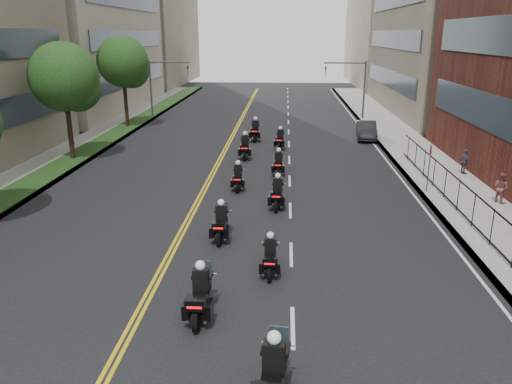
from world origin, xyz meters
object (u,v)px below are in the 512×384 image
motorcycle_2 (200,296)px  pedestrian_b (501,188)px  motorcycle_3 (270,257)px  motorcycle_5 (277,194)px  motorcycle_10 (255,131)px  pedestrian_c (465,162)px  motorcycle_4 (221,224)px  motorcycle_7 (278,164)px  motorcycle_8 (245,148)px  motorcycle_1 (273,379)px  parked_sedan (366,130)px  motorcycle_9 (280,140)px  motorcycle_6 (238,178)px

motorcycle_2 → pedestrian_b: size_ratio=1.60×
motorcycle_3 → motorcycle_5: motorcycle_5 is taller
motorcycle_10 → pedestrian_c: bearing=-35.5°
motorcycle_4 → motorcycle_7: motorcycle_4 is taller
motorcycle_8 → motorcycle_10: size_ratio=0.98×
motorcycle_1 → motorcycle_4: motorcycle_1 is taller
motorcycle_1 → motorcycle_10: same height
motorcycle_5 → motorcycle_7: 5.91m
motorcycle_8 → parked_sedan: 11.61m
motorcycle_7 → motorcycle_2: bearing=-96.3°
motorcycle_7 → motorcycle_10: (-1.99, 9.86, 0.10)m
motorcycle_4 → pedestrian_b: 14.11m
motorcycle_1 → motorcycle_9: motorcycle_1 is taller
motorcycle_5 → motorcycle_6: size_ratio=1.07×
motorcycle_6 → motorcycle_7: motorcycle_7 is taller
motorcycle_6 → motorcycle_8: bearing=89.3°
motorcycle_8 → pedestrian_b: 16.01m
motorcycle_1 → motorcycle_4: 9.89m
motorcycle_8 → motorcycle_1: bearing=-85.8°
motorcycle_1 → motorcycle_4: (-2.37, 9.60, -0.08)m
motorcycle_4 → motorcycle_6: bearing=89.4°
pedestrian_b → motorcycle_1: bearing=113.2°
motorcycle_2 → motorcycle_5: (2.10, 10.00, -0.03)m
motorcycle_2 → motorcycle_3: size_ratio=1.17×
motorcycle_9 → pedestrian_b: motorcycle_9 is taller
parked_sedan → pedestrian_b: 16.52m
motorcycle_8 → motorcycle_9: (2.34, 3.01, -0.06)m
motorcycle_9 → parked_sedan: size_ratio=0.54×
motorcycle_9 → pedestrian_c: (10.96, -6.69, 0.22)m
motorcycle_1 → motorcycle_4: bearing=111.2°
motorcycle_2 → motorcycle_10: size_ratio=0.94×
motorcycle_6 → motorcycle_10: (0.16, 12.92, 0.12)m
motorcycle_1 → motorcycle_8: motorcycle_1 is taller
pedestrian_b → motorcycle_10: bearing=10.8°
motorcycle_5 → motorcycle_6: 3.59m
motorcycle_4 → motorcycle_2: bearing=-88.8°
motorcycle_1 → motorcycle_6: 16.68m
motorcycle_8 → parked_sedan: size_ratio=0.59×
motorcycle_9 → pedestrian_c: 12.84m
motorcycle_6 → motorcycle_9: size_ratio=0.94×
motorcycle_8 → motorcycle_6: bearing=-90.4°
motorcycle_4 → pedestrian_b: size_ratio=1.52×
motorcycle_2 → pedestrian_c: 20.80m
motorcycle_6 → pedestrian_b: (13.12, -1.88, 0.28)m
motorcycle_1 → pedestrian_b: 18.20m
motorcycle_8 → motorcycle_3: bearing=-84.3°
motorcycle_10 → pedestrian_b: bearing=-47.9°
motorcycle_1 → pedestrian_b: size_ratio=1.70×
parked_sedan → motorcycle_6: bearing=-117.5°
motorcycle_6 → motorcycle_7: size_ratio=0.97×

